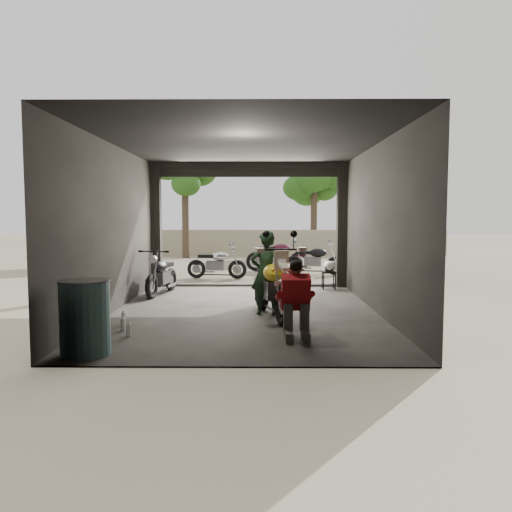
{
  "coord_description": "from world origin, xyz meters",
  "views": [
    {
      "loc": [
        0.3,
        -9.42,
        1.84
      ],
      "look_at": [
        0.21,
        0.6,
        1.04
      ],
      "focal_mm": 35.0,
      "sensor_mm": 36.0,
      "label": 1
    }
  ],
  "objects_px": {
    "outside_bike_a": "(217,261)",
    "rider": "(266,273)",
    "sign_post": "(366,226)",
    "main_bike": "(271,282)",
    "left_bike": "(162,272)",
    "helmet": "(329,266)",
    "stool": "(329,274)",
    "outside_bike_b": "(277,253)",
    "outside_bike_c": "(314,257)",
    "oil_drum": "(85,319)",
    "mechanic": "(296,302)"
  },
  "relations": [
    {
      "from": "outside_bike_b",
      "to": "left_bike",
      "type": "bearing_deg",
      "value": 152.79
    },
    {
      "from": "stool",
      "to": "helmet",
      "type": "bearing_deg",
      "value": -94.28
    },
    {
      "from": "left_bike",
      "to": "stool",
      "type": "height_order",
      "value": "left_bike"
    },
    {
      "from": "outside_bike_c",
      "to": "stool",
      "type": "bearing_deg",
      "value": -168.9
    },
    {
      "from": "outside_bike_b",
      "to": "mechanic",
      "type": "xyz_separation_m",
      "value": [
        -0.02,
        -9.18,
        -0.05
      ]
    },
    {
      "from": "rider",
      "to": "left_bike",
      "type": "bearing_deg",
      "value": -53.54
    },
    {
      "from": "helmet",
      "to": "oil_drum",
      "type": "relative_size",
      "value": 0.29
    },
    {
      "from": "main_bike",
      "to": "outside_bike_b",
      "type": "distance_m",
      "value": 7.62
    },
    {
      "from": "stool",
      "to": "oil_drum",
      "type": "height_order",
      "value": "oil_drum"
    },
    {
      "from": "outside_bike_b",
      "to": "oil_drum",
      "type": "distance_m",
      "value": 10.53
    },
    {
      "from": "left_bike",
      "to": "sign_post",
      "type": "height_order",
      "value": "sign_post"
    },
    {
      "from": "left_bike",
      "to": "outside_bike_c",
      "type": "distance_m",
      "value": 5.7
    },
    {
      "from": "helmet",
      "to": "oil_drum",
      "type": "xyz_separation_m",
      "value": [
        -4.0,
        -5.89,
        -0.1
      ]
    },
    {
      "from": "outside_bike_b",
      "to": "helmet",
      "type": "relative_size",
      "value": 6.2
    },
    {
      "from": "main_bike",
      "to": "left_bike",
      "type": "relative_size",
      "value": 1.25
    },
    {
      "from": "outside_bike_c",
      "to": "stool",
      "type": "height_order",
      "value": "outside_bike_c"
    },
    {
      "from": "stool",
      "to": "oil_drum",
      "type": "distance_m",
      "value": 7.15
    },
    {
      "from": "outside_bike_b",
      "to": "outside_bike_c",
      "type": "bearing_deg",
      "value": -128.73
    },
    {
      "from": "left_bike",
      "to": "main_bike",
      "type": "bearing_deg",
      "value": -36.24
    },
    {
      "from": "outside_bike_a",
      "to": "stool",
      "type": "bearing_deg",
      "value": -120.03
    },
    {
      "from": "left_bike",
      "to": "oil_drum",
      "type": "bearing_deg",
      "value": -80.56
    },
    {
      "from": "oil_drum",
      "to": "sign_post",
      "type": "distance_m",
      "value": 9.73
    },
    {
      "from": "mechanic",
      "to": "rider",
      "type": "bearing_deg",
      "value": 102.95
    },
    {
      "from": "oil_drum",
      "to": "sign_post",
      "type": "bearing_deg",
      "value": 56.44
    },
    {
      "from": "outside_bike_a",
      "to": "rider",
      "type": "xyz_separation_m",
      "value": [
        1.39,
        -5.43,
        0.26
      ]
    },
    {
      "from": "outside_bike_a",
      "to": "rider",
      "type": "height_order",
      "value": "rider"
    },
    {
      "from": "left_bike",
      "to": "stool",
      "type": "xyz_separation_m",
      "value": [
        4.0,
        0.85,
        -0.14
      ]
    },
    {
      "from": "outside_bike_b",
      "to": "outside_bike_c",
      "type": "distance_m",
      "value": 1.5
    },
    {
      "from": "helmet",
      "to": "oil_drum",
      "type": "distance_m",
      "value": 7.12
    },
    {
      "from": "main_bike",
      "to": "sign_post",
      "type": "bearing_deg",
      "value": 49.21
    },
    {
      "from": "main_bike",
      "to": "helmet",
      "type": "xyz_separation_m",
      "value": [
        1.5,
        3.37,
        -0.06
      ]
    },
    {
      "from": "outside_bike_c",
      "to": "oil_drum",
      "type": "height_order",
      "value": "outside_bike_c"
    },
    {
      "from": "outside_bike_a",
      "to": "outside_bike_c",
      "type": "xyz_separation_m",
      "value": [
        2.98,
        0.98,
        0.03
      ]
    },
    {
      "from": "outside_bike_a",
      "to": "rider",
      "type": "distance_m",
      "value": 5.61
    },
    {
      "from": "outside_bike_a",
      "to": "outside_bike_b",
      "type": "relative_size",
      "value": 0.85
    },
    {
      "from": "rider",
      "to": "sign_post",
      "type": "height_order",
      "value": "sign_post"
    },
    {
      "from": "rider",
      "to": "mechanic",
      "type": "height_order",
      "value": "rider"
    },
    {
      "from": "outside_bike_b",
      "to": "stool",
      "type": "height_order",
      "value": "outside_bike_b"
    },
    {
      "from": "main_bike",
      "to": "oil_drum",
      "type": "relative_size",
      "value": 1.98
    },
    {
      "from": "main_bike",
      "to": "rider",
      "type": "bearing_deg",
      "value": 100.46
    },
    {
      "from": "stool",
      "to": "rider",
      "type": "bearing_deg",
      "value": -116.69
    },
    {
      "from": "rider",
      "to": "helmet",
      "type": "relative_size",
      "value": 5.4
    },
    {
      "from": "left_bike",
      "to": "outside_bike_b",
      "type": "bearing_deg",
      "value": 69.92
    },
    {
      "from": "rider",
      "to": "sign_post",
      "type": "relative_size",
      "value": 0.68
    },
    {
      "from": "helmet",
      "to": "stool",
      "type": "bearing_deg",
      "value": 89.25
    },
    {
      "from": "helmet",
      "to": "main_bike",
      "type": "bearing_deg",
      "value": -110.44
    },
    {
      "from": "mechanic",
      "to": "outside_bike_a",
      "type": "bearing_deg",
      "value": 103.47
    },
    {
      "from": "left_bike",
      "to": "outside_bike_a",
      "type": "xyz_separation_m",
      "value": [
        1.01,
        3.09,
        -0.02
      ]
    },
    {
      "from": "main_bike",
      "to": "sign_post",
      "type": "height_order",
      "value": "sign_post"
    },
    {
      "from": "outside_bike_a",
      "to": "oil_drum",
      "type": "xyz_separation_m",
      "value": [
        -1.01,
        -8.17,
        -0.02
      ]
    }
  ]
}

